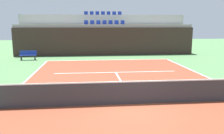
{
  "coord_description": "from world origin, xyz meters",
  "views": [
    {
      "loc": [
        -1.85,
        -9.09,
        3.26
      ],
      "look_at": [
        -0.71,
        2.0,
        1.2
      ],
      "focal_mm": 37.7,
      "sensor_mm": 36.0,
      "label": 1
    }
  ],
  "objects": [
    {
      "name": "centre_service_line",
      "position": [
        0.0,
        3.2,
        0.01
      ],
      "size": [
        0.1,
        6.4,
        0.0
      ],
      "primitive_type": "cube",
      "color": "white",
      "rests_on": "court_surface"
    },
    {
      "name": "ground_plane",
      "position": [
        0.0,
        0.0,
        0.0
      ],
      "size": [
        80.0,
        80.0,
        0.0
      ],
      "primitive_type": "plane",
      "color": "#477042"
    },
    {
      "name": "player_bench",
      "position": [
        -7.26,
        12.76,
        0.51
      ],
      "size": [
        1.5,
        0.4,
        0.85
      ],
      "color": "navy",
      "rests_on": "ground_plane"
    },
    {
      "name": "stands_tier_upper",
      "position": [
        0.0,
        19.01,
        2.12
      ],
      "size": [
        18.59,
        2.4,
        4.24
      ],
      "primitive_type": "cube",
      "color": "#9E9E99",
      "rests_on": "ground_plane"
    },
    {
      "name": "stands_tier_lower",
      "position": [
        0.0,
        16.61,
        1.59
      ],
      "size": [
        18.59,
        2.4,
        3.19
      ],
      "primitive_type": "cube",
      "color": "#9E9E99",
      "rests_on": "ground_plane"
    },
    {
      "name": "seating_row_lower",
      "position": [
        0.0,
        16.71,
        3.31
      ],
      "size": [
        4.41,
        0.44,
        0.44
      ],
      "color": "navy",
      "rests_on": "stands_tier_lower"
    },
    {
      "name": "baseline_far",
      "position": [
        0.0,
        11.95,
        0.01
      ],
      "size": [
        11.0,
        0.1,
        0.0
      ],
      "primitive_type": "cube",
      "color": "white",
      "rests_on": "court_surface"
    },
    {
      "name": "service_line_far",
      "position": [
        0.0,
        6.4,
        0.01
      ],
      "size": [
        8.26,
        0.1,
        0.0
      ],
      "primitive_type": "cube",
      "color": "white",
      "rests_on": "court_surface"
    },
    {
      "name": "tennis_net",
      "position": [
        0.0,
        0.0,
        0.51
      ],
      "size": [
        11.08,
        0.08,
        1.07
      ],
      "color": "black",
      "rests_on": "court_surface"
    },
    {
      "name": "back_wall",
      "position": [
        0.0,
        15.26,
        1.43
      ],
      "size": [
        18.59,
        0.3,
        2.86
      ],
      "primitive_type": "cube",
      "color": "#33231E",
      "rests_on": "ground_plane"
    },
    {
      "name": "seating_row_upper",
      "position": [
        0.0,
        19.11,
        4.37
      ],
      "size": [
        4.41,
        0.44,
        0.44
      ],
      "color": "navy",
      "rests_on": "stands_tier_upper"
    },
    {
      "name": "court_surface",
      "position": [
        0.0,
        0.0,
        0.01
      ],
      "size": [
        11.0,
        24.0,
        0.01
      ],
      "primitive_type": "cube",
      "color": "brown",
      "rests_on": "ground_plane"
    }
  ]
}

